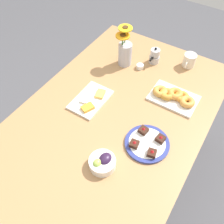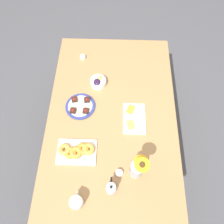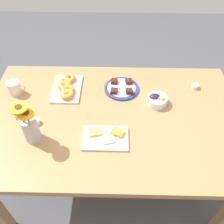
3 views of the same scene
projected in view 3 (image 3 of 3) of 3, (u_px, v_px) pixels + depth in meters
name	position (u px, v px, depth m)	size (l,w,h in m)	color
ground_plane	(112.00, 176.00, 2.07)	(6.00, 6.00, 0.00)	#4C4C51
dining_table	(112.00, 125.00, 1.59)	(1.60, 1.00, 0.74)	#A87A4C
coffee_mug	(14.00, 88.00, 1.65)	(0.12, 0.08, 0.09)	silver
grape_bowl	(157.00, 100.00, 1.59)	(0.13, 0.13, 0.07)	white
cheese_platter	(106.00, 137.00, 1.41)	(0.26, 0.17, 0.03)	white
croissant_platter	(67.00, 87.00, 1.68)	(0.19, 0.28, 0.05)	white
jam_cup_honey	(195.00, 86.00, 1.70)	(0.05, 0.05, 0.03)	white
jam_cup_berry	(36.00, 121.00, 1.48)	(0.05, 0.05, 0.03)	white
dessert_plate	(122.00, 88.00, 1.70)	(0.23, 0.23, 0.05)	navy
flower_vase	(30.00, 127.00, 1.35)	(0.12, 0.11, 0.27)	#B2B2BC
moka_pot	(19.00, 111.00, 1.50)	(0.11, 0.07, 0.12)	#B7B7BC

